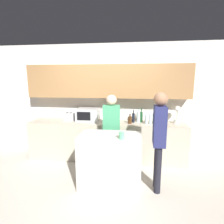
# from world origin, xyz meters

# --- Properties ---
(ground_plane) EXTENTS (14.00, 14.00, 0.00)m
(ground_plane) POSITION_xyz_m (0.00, 0.00, 0.00)
(ground_plane) COLOR beige
(back_wall) EXTENTS (6.40, 0.40, 2.70)m
(back_wall) POSITION_xyz_m (0.00, 1.66, 1.54)
(back_wall) COLOR silver
(back_wall) RESTS_ON ground_plane
(back_counter) EXTENTS (3.60, 0.62, 0.90)m
(back_counter) POSITION_xyz_m (0.00, 1.39, 0.45)
(back_counter) COLOR #B7AD99
(back_counter) RESTS_ON ground_plane
(kitchen_island) EXTENTS (1.06, 0.59, 0.94)m
(kitchen_island) POSITION_xyz_m (0.24, 0.33, 0.47)
(kitchen_island) COLOR beige
(kitchen_island) RESTS_ON ground_plane
(microwave) EXTENTS (0.52, 0.39, 0.30)m
(microwave) POSITION_xyz_m (-0.45, 1.45, 1.05)
(microwave) COLOR #B7BABC
(microwave) RESTS_ON back_counter
(toaster) EXTENTS (0.26, 0.16, 0.18)m
(toaster) POSITION_xyz_m (-0.92, 1.46, 0.99)
(toaster) COLOR silver
(toaster) RESTS_ON back_counter
(potted_plant) EXTENTS (0.14, 0.14, 0.40)m
(potted_plant) POSITION_xyz_m (1.59, 1.46, 1.10)
(potted_plant) COLOR silver
(potted_plant) RESTS_ON back_counter
(bottle_0) EXTENTS (0.09, 0.09, 0.22)m
(bottle_0) POSITION_xyz_m (0.55, 1.31, 0.98)
(bottle_0) COLOR #472814
(bottle_0) RESTS_ON back_counter
(bottle_1) EXTENTS (0.06, 0.06, 0.29)m
(bottle_1) POSITION_xyz_m (0.62, 1.43, 1.01)
(bottle_1) COLOR black
(bottle_1) RESTS_ON back_counter
(bottle_2) EXTENTS (0.09, 0.09, 0.31)m
(bottle_2) POSITION_xyz_m (0.74, 1.48, 1.02)
(bottle_2) COLOR silver
(bottle_2) RESTS_ON back_counter
(bottle_3) EXTENTS (0.07, 0.07, 0.32)m
(bottle_3) POSITION_xyz_m (0.80, 1.48, 1.02)
(bottle_3) COLOR #194723
(bottle_3) RESTS_ON back_counter
(bottle_4) EXTENTS (0.07, 0.07, 0.27)m
(bottle_4) POSITION_xyz_m (0.91, 1.33, 1.00)
(bottle_4) COLOR silver
(bottle_4) RESTS_ON back_counter
(bottle_5) EXTENTS (0.07, 0.07, 0.30)m
(bottle_5) POSITION_xyz_m (1.00, 1.32, 1.01)
(bottle_5) COLOR silver
(bottle_5) RESTS_ON back_counter
(bottle_6) EXTENTS (0.08, 0.08, 0.31)m
(bottle_6) POSITION_xyz_m (1.09, 1.37, 1.02)
(bottle_6) COLOR #194723
(bottle_6) RESTS_ON back_counter
(plate_on_island) EXTENTS (0.26, 0.26, 0.01)m
(plate_on_island) POSITION_xyz_m (0.19, 0.18, 0.94)
(plate_on_island) COLOR white
(plate_on_island) RESTS_ON kitchen_island
(cup_0) EXTENTS (0.09, 0.09, 0.11)m
(cup_0) POSITION_xyz_m (0.45, 0.14, 0.99)
(cup_0) COLOR #6CE394
(cup_0) RESTS_ON kitchen_island
(person_left) EXTENTS (0.22, 0.35, 1.67)m
(person_left) POSITION_xyz_m (1.05, 0.30, 1.00)
(person_left) COLOR black
(person_left) RESTS_ON ground_plane
(person_center) EXTENTS (0.36, 0.22, 1.57)m
(person_center) POSITION_xyz_m (0.19, 0.88, 0.93)
(person_center) COLOR black
(person_center) RESTS_ON ground_plane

